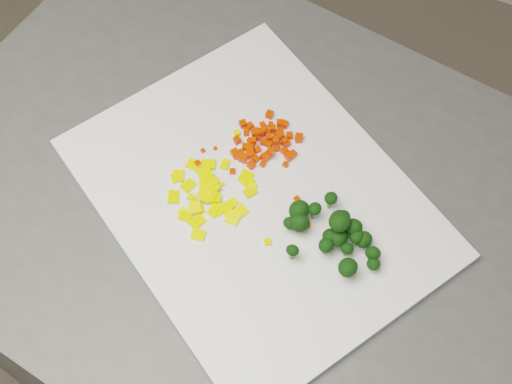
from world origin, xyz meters
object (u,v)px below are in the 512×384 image
at_px(pepper_pile, 208,193).
at_px(broccoli_pile, 331,233).
at_px(cutting_board, 256,198).
at_px(carrot_pile, 268,141).
at_px(counter_block, 263,315).

distance_m(pepper_pile, broccoli_pile, 0.17).
distance_m(cutting_board, broccoli_pile, 0.12).
distance_m(cutting_board, pepper_pile, 0.06).
height_order(pepper_pile, broccoli_pile, broccoli_pile).
height_order(carrot_pile, pepper_pile, carrot_pile).
xyz_separation_m(cutting_board, carrot_pile, (-0.02, 0.07, 0.02)).
height_order(counter_block, carrot_pile, carrot_pile).
xyz_separation_m(counter_block, broccoli_pile, (0.10, -0.02, 0.49)).
bearing_deg(counter_block, cutting_board, 176.08).
xyz_separation_m(cutting_board, pepper_pile, (-0.06, -0.03, 0.01)).
xyz_separation_m(counter_block, pepper_pile, (-0.07, -0.03, 0.47)).
xyz_separation_m(carrot_pile, broccoli_pile, (0.13, -0.10, 0.01)).
bearing_deg(pepper_pile, broccoli_pile, 1.09).
height_order(cutting_board, carrot_pile, carrot_pile).
relative_size(counter_block, carrot_pile, 9.32).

